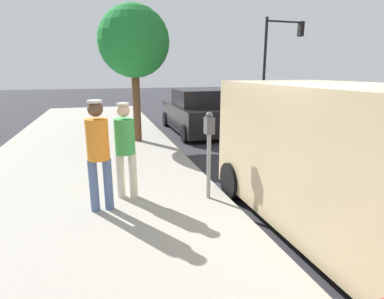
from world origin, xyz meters
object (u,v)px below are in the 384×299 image
parking_meter_near (209,141)px  parked_sedan_behind (197,113)px  pedestrian_in_green (125,145)px  parked_van (368,166)px  traffic_light_corner (278,49)px  street_tree (134,42)px  pedestrian_in_orange (98,149)px

parking_meter_near → parked_sedan_behind: (-1.79, -6.50, -0.43)m
pedestrian_in_green → parked_van: 3.65m
pedestrian_in_green → parked_sedan_behind: (-3.16, -6.06, -0.35)m
traffic_light_corner → street_tree: (8.86, 6.49, -0.36)m
parking_meter_near → traffic_light_corner: 14.31m
pedestrian_in_orange → street_tree: (-1.15, -4.97, 1.99)m
pedestrian_in_green → street_tree: street_tree is taller
parking_meter_near → traffic_light_corner: bearing=-125.6°
pedestrian_in_orange → pedestrian_in_green: pedestrian_in_orange is taller
pedestrian_in_green → parked_van: parked_van is taller
street_tree → pedestrian_in_green: bearing=81.0°
parking_meter_near → parked_sedan_behind: 6.76m
parking_meter_near → pedestrian_in_orange: (1.80, -0.02, -0.02)m
parking_meter_near → street_tree: (0.64, -4.99, 1.97)m
street_tree → pedestrian_in_orange: bearing=76.9°
parked_van → traffic_light_corner: bearing=-116.8°
pedestrian_in_orange → traffic_light_corner: (-10.01, -11.46, 2.35)m
pedestrian_in_orange → street_tree: bearing=-103.1°
parked_van → street_tree: size_ratio=1.27×
street_tree → parked_van: bearing=107.5°
parked_sedan_behind → traffic_light_corner: traffic_light_corner is taller
parked_van → traffic_light_corner: (-6.71, -13.31, 2.36)m
pedestrian_in_orange → parked_van: 3.78m
parked_van → traffic_light_corner: 15.09m
parked_van → street_tree: 7.42m
pedestrian_in_green → parked_sedan_behind: size_ratio=0.38×
pedestrian_in_orange → street_tree: size_ratio=0.43×
pedestrian_in_green → parked_van: bearing=141.7°
parking_meter_near → traffic_light_corner: size_ratio=0.29×
parking_meter_near → parked_sedan_behind: size_ratio=0.34×
traffic_light_corner → street_tree: traffic_light_corner is taller
parked_van → parking_meter_near: bearing=-50.6°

